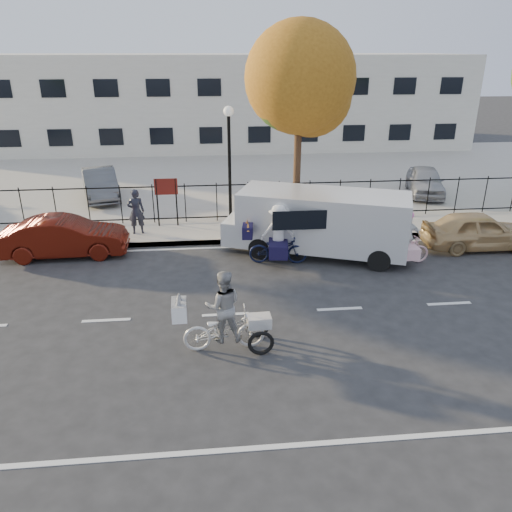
{
  "coord_description": "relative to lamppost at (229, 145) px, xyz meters",
  "views": [
    {
      "loc": [
        -0.33,
        -11.27,
        6.32
      ],
      "look_at": [
        0.91,
        1.2,
        1.1
      ],
      "focal_mm": 35.0,
      "sensor_mm": 36.0,
      "label": 1
    }
  ],
  "objects": [
    {
      "name": "pedestrian",
      "position": [
        -3.39,
        -0.76,
        -2.14
      ],
      "size": [
        0.65,
        0.47,
        1.64
      ],
      "primitive_type": "imported",
      "rotation": [
        0.0,
        0.0,
        3.28
      ],
      "color": "black",
      "rests_on": "sidewalk"
    },
    {
      "name": "tree_mid",
      "position": [
        2.76,
        0.72,
        2.04
      ],
      "size": [
        4.02,
        4.02,
        7.36
      ],
      "color": "#442D1D",
      "rests_on": "ground"
    },
    {
      "name": "white_van",
      "position": [
        2.74,
        -3.0,
        -1.96
      ],
      "size": [
        6.38,
        3.77,
        2.09
      ],
      "rotation": [
        0.0,
        0.0,
        -0.36
      ],
      "color": "silver",
      "rests_on": "ground"
    },
    {
      "name": "curb",
      "position": [
        -0.5,
        -1.75,
        -3.04
      ],
      "size": [
        60.0,
        0.1,
        0.15
      ],
      "primitive_type": "cube",
      "color": "#A8A399",
      "rests_on": "ground"
    },
    {
      "name": "ground",
      "position": [
        -0.5,
        -6.8,
        -3.11
      ],
      "size": [
        120.0,
        120.0,
        0.0
      ],
      "primitive_type": "plane",
      "color": "#333334"
    },
    {
      "name": "sidewalk",
      "position": [
        -0.5,
        -0.7,
        -3.04
      ],
      "size": [
        60.0,
        2.2,
        0.15
      ],
      "primitive_type": "cube",
      "color": "#A8A399",
      "rests_on": "ground"
    },
    {
      "name": "zebra_trike",
      "position": [
        -0.58,
        -8.35,
        -2.37
      ],
      "size": [
        2.23,
        0.85,
        1.91
      ],
      "rotation": [
        0.0,
        0.0,
        1.61
      ],
      "color": "silver",
      "rests_on": "ground"
    },
    {
      "name": "gold_sedan",
      "position": [
        8.25,
        -3.0,
        -2.48
      ],
      "size": [
        3.76,
        1.56,
        1.27
      ],
      "primitive_type": "imported",
      "rotation": [
        0.0,
        0.0,
        1.55
      ],
      "color": "tan",
      "rests_on": "ground"
    },
    {
      "name": "road_markings",
      "position": [
        -0.5,
        -6.8,
        -3.11
      ],
      "size": [
        60.0,
        9.52,
        0.01
      ],
      "primitive_type": null,
      "color": "silver",
      "rests_on": "ground"
    },
    {
      "name": "parking_lot",
      "position": [
        -0.5,
        8.2,
        -3.04
      ],
      "size": [
        60.0,
        15.6,
        0.15
      ],
      "primitive_type": "cube",
      "color": "#A8A399",
      "rests_on": "ground"
    },
    {
      "name": "street_sign",
      "position": [
        -2.35,
        0.0,
        -1.7
      ],
      "size": [
        0.85,
        0.06,
        1.8
      ],
      "color": "black",
      "rests_on": "sidewalk"
    },
    {
      "name": "building",
      "position": [
        -0.5,
        18.2,
        -0.11
      ],
      "size": [
        34.0,
        10.0,
        6.0
      ],
      "primitive_type": "cube",
      "color": "silver",
      "rests_on": "ground"
    },
    {
      "name": "lot_car_c",
      "position": [
        -5.56,
        4.09,
        -2.32
      ],
      "size": [
        2.34,
        4.13,
        1.29
      ],
      "primitive_type": "imported",
      "rotation": [
        0.0,
        0.0,
        0.26
      ],
      "color": "#4F5357",
      "rests_on": "parking_lot"
    },
    {
      "name": "lot_car_d",
      "position": [
        9.03,
        3.27,
        -2.35
      ],
      "size": [
        2.36,
        3.87,
        1.23
      ],
      "primitive_type": "imported",
      "rotation": [
        0.0,
        0.0,
        -0.27
      ],
      "color": "#A0A1A8",
      "rests_on": "parking_lot"
    },
    {
      "name": "bull_bike",
      "position": [
        1.28,
        -3.6,
        -2.35
      ],
      "size": [
        2.09,
        1.45,
        1.91
      ],
      "rotation": [
        0.0,
        0.0,
        1.45
      ],
      "color": "black",
      "rests_on": "ground"
    },
    {
      "name": "lamppost",
      "position": [
        0.0,
        0.0,
        0.0
      ],
      "size": [
        0.36,
        0.36,
        4.33
      ],
      "color": "black",
      "rests_on": "sidewalk"
    },
    {
      "name": "red_sedan",
      "position": [
        -5.52,
        -2.3,
        -2.46
      ],
      "size": [
        4.01,
        1.53,
        1.3
      ],
      "primitive_type": "imported",
      "rotation": [
        0.0,
        0.0,
        1.61
      ],
      "color": "#521209",
      "rests_on": "ground"
    },
    {
      "name": "iron_fence",
      "position": [
        -0.5,
        0.4,
        -2.21
      ],
      "size": [
        58.0,
        0.06,
        1.5
      ],
      "primitive_type": null,
      "color": "black",
      "rests_on": "sidewalk"
    },
    {
      "name": "unicorn_bike",
      "position": [
        5.3,
        -4.01,
        -2.47
      ],
      "size": [
        1.7,
        1.17,
        1.73
      ],
      "rotation": [
        0.0,
        0.0,
        1.56
      ],
      "color": "#FFC2C7",
      "rests_on": "ground"
    }
  ]
}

